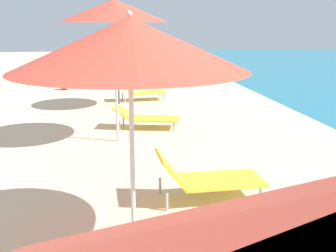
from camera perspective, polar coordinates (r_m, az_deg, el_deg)
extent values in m
cylinder|color=silver|center=(4.36, -4.89, -5.08)|extent=(0.05, 0.05, 1.91)
cone|color=#E54C38|center=(4.13, -5.24, 11.05)|extent=(2.36, 2.36, 0.52)
sphere|color=silver|center=(4.13, -5.33, 15.04)|extent=(0.06, 0.06, 0.06)
cube|color=yellow|center=(5.85, 7.25, -7.34)|extent=(1.16, 0.69, 0.04)
cube|color=yellow|center=(5.62, 0.27, -5.85)|extent=(0.35, 0.66, 0.41)
cylinder|color=#B2B2B7|center=(6.29, 10.58, -7.28)|extent=(0.04, 0.04, 0.24)
cylinder|color=#B2B2B7|center=(5.82, 12.49, -9.20)|extent=(0.04, 0.04, 0.24)
cylinder|color=#B2B2B7|center=(5.98, -1.09, -8.19)|extent=(0.04, 0.04, 0.24)
cylinder|color=#B2B2B7|center=(5.48, -0.16, -10.34)|extent=(0.04, 0.04, 0.24)
cylinder|color=silver|center=(8.41, -7.09, 5.75)|extent=(0.05, 0.05, 2.38)
cone|color=#E54C38|center=(8.33, -7.39, 15.35)|extent=(2.10, 2.10, 0.43)
cube|color=yellow|center=(9.57, -1.81, 1.02)|extent=(1.19, 0.80, 0.04)
cube|color=yellow|center=(9.65, -6.21, 1.95)|extent=(0.53, 0.65, 0.29)
cylinder|color=#B2B2B7|center=(9.80, 0.95, 0.57)|extent=(0.04, 0.04, 0.21)
cylinder|color=#B2B2B7|center=(9.34, 0.78, -0.10)|extent=(0.04, 0.04, 0.21)
cylinder|color=#B2B2B7|center=(9.94, -6.11, 0.69)|extent=(0.04, 0.04, 0.21)
cylinder|color=#B2B2B7|center=(9.49, -6.62, 0.04)|extent=(0.04, 0.04, 0.21)
cylinder|color=#4C4C51|center=(12.00, -6.81, 7.11)|extent=(0.05, 0.05, 1.92)
cone|color=#E54C38|center=(11.92, -6.97, 12.54)|extent=(1.95, 1.95, 0.35)
sphere|color=#4C4C51|center=(11.92, -7.00, 13.53)|extent=(0.06, 0.06, 0.06)
cube|color=yellow|center=(13.12, -2.75, 4.62)|extent=(1.15, 0.71, 0.04)
cube|color=yellow|center=(12.98, -5.99, 5.09)|extent=(0.48, 0.64, 0.28)
cylinder|color=#B2B2B7|center=(13.48, -1.09, 4.31)|extent=(0.04, 0.04, 0.22)
cylinder|color=#B2B2B7|center=(13.00, -0.59, 3.95)|extent=(0.04, 0.04, 0.22)
cylinder|color=#B2B2B7|center=(13.26, -6.24, 4.07)|extent=(0.04, 0.04, 0.22)
cylinder|color=#B2B2B7|center=(12.77, -5.92, 3.70)|extent=(0.04, 0.04, 0.22)
cube|color=#338C59|center=(15.85, -5.09, 5.81)|extent=(0.54, 0.47, 0.27)
cube|color=white|center=(15.82, -5.10, 6.38)|extent=(0.55, 0.48, 0.05)
sphere|color=#E54C38|center=(15.60, -13.92, 5.54)|extent=(0.39, 0.39, 0.39)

